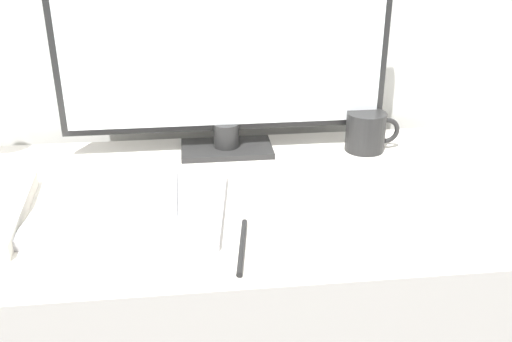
% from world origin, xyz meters
% --- Properties ---
extents(monitor, '(0.66, 0.11, 0.43)m').
position_xyz_m(monitor, '(-0.01, 0.41, 0.94)').
color(monitor, '#262626').
rests_on(monitor, desk).
extents(keyboard, '(0.34, 0.11, 0.01)m').
position_xyz_m(keyboard, '(0.24, 0.18, 0.73)').
color(keyboard, silver).
rests_on(keyboard, desk).
extents(laptop, '(0.33, 0.28, 0.02)m').
position_xyz_m(laptop, '(-0.19, 0.16, 0.73)').
color(laptop, '#A3A3A8').
rests_on(laptop, desk).
extents(ereader, '(0.15, 0.18, 0.01)m').
position_xyz_m(ereader, '(-0.18, 0.19, 0.74)').
color(ereader, white).
rests_on(ereader, laptop).
extents(coffee_mug, '(0.11, 0.08, 0.08)m').
position_xyz_m(coffee_mug, '(0.28, 0.38, 0.76)').
color(coffee_mug, black).
rests_on(coffee_mug, desk).
extents(pen, '(0.03, 0.15, 0.01)m').
position_xyz_m(pen, '(-0.01, 0.03, 0.73)').
color(pen, black).
rests_on(pen, desk).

